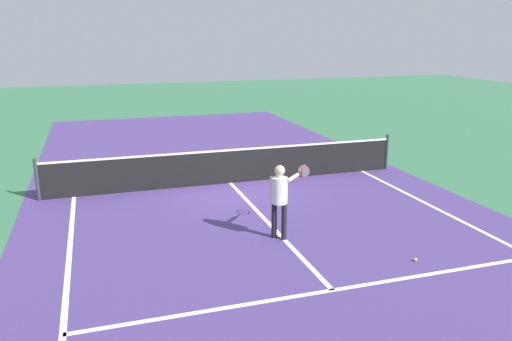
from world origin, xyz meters
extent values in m
plane|color=#38724C|center=(0.00, 0.00, 0.00)|extent=(60.00, 60.00, 0.00)
cube|color=#4C387A|center=(0.00, 0.00, 0.00)|extent=(10.62, 24.40, 0.00)
cube|color=white|center=(-4.11, -5.95, 0.00)|extent=(0.10, 11.89, 0.01)
cube|color=white|center=(0.00, -6.40, 0.00)|extent=(8.22, 0.10, 0.01)
cube|color=white|center=(0.00, -3.20, 0.00)|extent=(0.10, 6.40, 0.01)
cylinder|color=#33383D|center=(-4.93, 0.00, 0.54)|extent=(0.09, 0.09, 1.07)
cylinder|color=#33383D|center=(4.93, 0.00, 0.54)|extent=(0.09, 0.09, 1.07)
cube|color=black|center=(0.00, 0.00, 0.46)|extent=(9.86, 0.02, 0.91)
cube|color=white|center=(0.00, 0.00, 0.94)|extent=(9.86, 0.03, 0.05)
cylinder|color=black|center=(-0.16, -4.03, 0.38)|extent=(0.11, 0.11, 0.75)
cylinder|color=black|center=(0.00, -4.18, 0.38)|extent=(0.11, 0.11, 0.75)
cylinder|color=white|center=(-0.08, -4.11, 1.02)|extent=(0.32, 0.32, 0.53)
sphere|color=beige|center=(-0.08, -4.11, 1.43)|extent=(0.21, 0.21, 0.21)
cylinder|color=beige|center=(-0.20, -3.99, 1.03)|extent=(0.08, 0.08, 0.51)
cylinder|color=beige|center=(0.22, -4.04, 1.24)|extent=(0.42, 0.42, 0.08)
cylinder|color=black|center=(0.48, -3.78, 1.24)|extent=(0.17, 0.18, 0.03)
torus|color=red|center=(0.65, -3.61, 1.24)|extent=(0.21, 0.22, 0.28)
cylinder|color=silver|center=(0.65, -3.61, 1.24)|extent=(0.18, 0.18, 0.25)
sphere|color=#CCE033|center=(1.92, -5.88, 0.03)|extent=(0.07, 0.07, 0.07)
camera|label=1|loc=(-3.45, -13.08, 4.03)|focal=35.60mm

